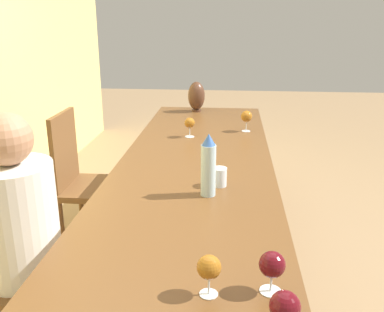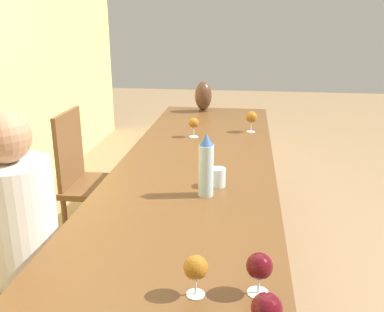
{
  "view_description": "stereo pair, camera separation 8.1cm",
  "coord_description": "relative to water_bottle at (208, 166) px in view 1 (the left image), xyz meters",
  "views": [
    {
      "loc": [
        -2.21,
        -0.2,
        1.55
      ],
      "look_at": [
        -0.11,
        0.0,
        0.85
      ],
      "focal_mm": 40.0,
      "sensor_mm": 36.0,
      "label": 1
    },
    {
      "loc": [
        -2.21,
        -0.28,
        1.55
      ],
      "look_at": [
        -0.11,
        0.0,
        0.85
      ],
      "focal_mm": 40.0,
      "sensor_mm": 36.0,
      "label": 2
    }
  ],
  "objects": [
    {
      "name": "wine_glass_2",
      "position": [
        -0.92,
        -0.24,
        -0.04
      ],
      "size": [
        0.08,
        0.08,
        0.15
      ],
      "color": "silver",
      "rests_on": "dining_table"
    },
    {
      "name": "water_bottle",
      "position": [
        0.0,
        0.0,
        0.0
      ],
      "size": [
        0.07,
        0.07,
        0.3
      ],
      "color": "#ADCCD6",
      "rests_on": "dining_table"
    },
    {
      "name": "wine_glass_3",
      "position": [
        -0.72,
        -0.23,
        -0.05
      ],
      "size": [
        0.08,
        0.08,
        0.13
      ],
      "color": "silver",
      "rests_on": "dining_table"
    },
    {
      "name": "ground_plane",
      "position": [
        0.38,
        0.1,
        -0.9
      ],
      "size": [
        14.0,
        14.0,
        0.0
      ],
      "primitive_type": "plane",
      "color": "#937551"
    },
    {
      "name": "chair_far",
      "position": [
        0.79,
        0.88,
        -0.4
      ],
      "size": [
        0.44,
        0.44,
        0.95
      ],
      "color": "brown",
      "rests_on": "ground_plane"
    },
    {
      "name": "wine_glass_0",
      "position": [
        1.17,
        -0.21,
        -0.04
      ],
      "size": [
        0.08,
        0.08,
        0.15
      ],
      "color": "silver",
      "rests_on": "dining_table"
    },
    {
      "name": "vase",
      "position": [
        1.8,
        0.2,
        -0.01
      ],
      "size": [
        0.15,
        0.15,
        0.26
      ],
      "color": "#4C2D1E",
      "rests_on": "dining_table"
    },
    {
      "name": "water_tumbler",
      "position": [
        0.12,
        -0.05,
        -0.1
      ],
      "size": [
        0.07,
        0.07,
        0.09
      ],
      "color": "silver",
      "rests_on": "dining_table"
    },
    {
      "name": "dining_table",
      "position": [
        0.38,
        0.1,
        -0.21
      ],
      "size": [
        3.17,
        0.88,
        0.75
      ],
      "color": "brown",
      "rests_on": "ground_plane"
    },
    {
      "name": "chair_near",
      "position": [
        -0.26,
        0.88,
        -0.4
      ],
      "size": [
        0.44,
        0.44,
        0.95
      ],
      "color": "brown",
      "rests_on": "ground_plane"
    },
    {
      "name": "wine_glass_4",
      "position": [
        0.98,
        0.18,
        -0.05
      ],
      "size": [
        0.07,
        0.07,
        0.14
      ],
      "color": "silver",
      "rests_on": "dining_table"
    },
    {
      "name": "person_near",
      "position": [
        -0.26,
        0.79,
        -0.26
      ],
      "size": [
        0.35,
        0.35,
        1.19
      ],
      "color": "#2D2D38",
      "rests_on": "ground_plane"
    },
    {
      "name": "wine_glass_1",
      "position": [
        -0.75,
        -0.04,
        -0.05
      ],
      "size": [
        0.07,
        0.07,
        0.13
      ],
      "color": "silver",
      "rests_on": "dining_table"
    }
  ]
}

